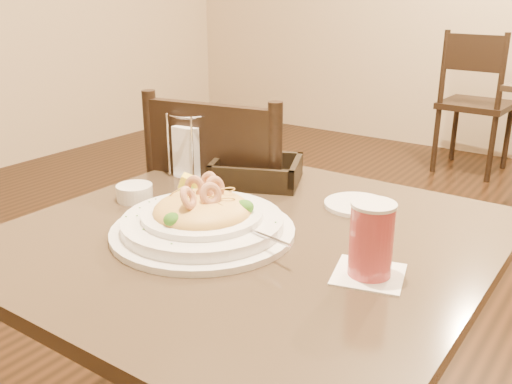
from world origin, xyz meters
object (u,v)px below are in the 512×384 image
Objects in this scene: main_table at (251,329)px; napkin_caddy at (191,149)px; bread_basket at (256,174)px; dining_chair_near at (235,236)px; side_plate at (357,205)px; pasta_bowl at (203,219)px; butter_ramekin at (135,193)px; dining_chair_far at (475,99)px; drink_glass at (371,240)px.

main_table is 5.41× the size of napkin_caddy.
napkin_caddy is at bearing -163.67° from bread_basket.
dining_chair_near is 0.49m from side_plate.
main_table is 2.22× the size of pasta_bowl.
bread_basket reaches higher than main_table.
main_table is at bearing 121.47° from dining_chair_near.
pasta_bowl is 1.53× the size of bread_basket.
dining_chair_near is 0.33m from napkin_caddy.
bread_basket is 3.20× the size of butter_ramekin.
napkin_caddy is (-0.27, 0.28, 0.04)m from pasta_bowl.
dining_chair_near is at bearing 130.98° from main_table.
dining_chair_far reaches higher than butter_ramekin.
pasta_bowl is 0.26m from butter_ramekin.
napkin_caddy is (-0.01, -2.77, 0.29)m from dining_chair_far.
butter_ramekin is (-0.25, 0.06, -0.01)m from pasta_bowl.
dining_chair_far is at bearing 90.19° from butter_ramekin.
dining_chair_far is 3.00m from butter_ramekin.
bread_basket is at bearing 146.09° from drink_glass.
drink_glass reaches higher than main_table.
side_plate is at bearing 59.38° from pasta_bowl.
pasta_bowl is at bearing -174.95° from drink_glass.
bread_basket is (-0.44, 0.30, -0.04)m from drink_glass.
side_plate is (0.19, 0.31, -0.03)m from pasta_bowl.
main_table is 0.40m from drink_glass.
napkin_caddy reaches higher than pasta_bowl.
butter_ramekin is (0.01, -2.99, 0.24)m from dining_chair_far.
napkin_caddy reaches higher than bread_basket.
butter_ramekin is (-0.60, 0.03, -0.05)m from drink_glass.
pasta_bowl is 2.84× the size of drink_glass.
main_table is at bearing 173.50° from drink_glass.
pasta_bowl is at bearing -139.70° from main_table.
dining_chair_far reaches higher than napkin_caddy.
dining_chair_far is 2.78m from napkin_caddy.
drink_glass is at bearing -33.91° from bread_basket.
main_table is 0.41m from butter_ramekin.
pasta_bowl is 2.43× the size of napkin_caddy.
drink_glass is 0.54× the size of bread_basket.
side_plate is (0.11, 0.25, 0.23)m from main_table.
drink_glass is (0.27, -0.03, 0.29)m from main_table.
pasta_bowl is at bearing -120.62° from side_plate.
pasta_bowl reaches higher than main_table.
bread_basket is 0.19m from napkin_caddy.
dining_chair_far is at bearing 94.94° from pasta_bowl.
side_plate is at bearing 4.72° from napkin_caddy.
butter_ramekin is at bearing 166.95° from pasta_bowl.
drink_glass is at bearing -6.50° from main_table.
side_plate is at bearing 156.68° from dining_chair_near.
dining_chair_near is 0.75m from drink_glass.
dining_chair_far reaches higher than bread_basket.
butter_ramekin reaches higher than main_table.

